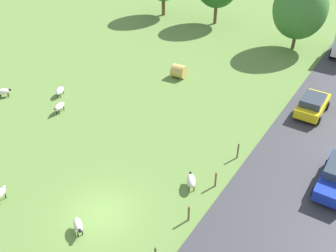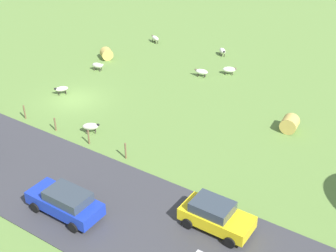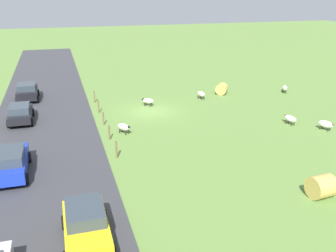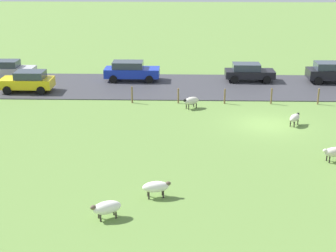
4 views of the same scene
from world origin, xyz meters
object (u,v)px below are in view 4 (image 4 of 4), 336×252
object	(u,v)px
car_5	(7,70)
sheep_2	(295,118)
sheep_1	(156,187)
sheep_6	(334,152)
car_3	(249,72)
car_4	(131,71)
car_1	(331,72)
car_2	(28,81)
sheep_3	(191,101)
sheep_5	(107,208)

from	to	relation	value
car_5	sheep_2	bearing A→B (deg)	-116.93
sheep_1	sheep_2	bearing A→B (deg)	-39.69
sheep_1	sheep_6	distance (m)	9.94
car_3	car_4	bearing A→B (deg)	90.53
sheep_6	car_1	xyz separation A→B (m)	(16.50, -4.40, 0.39)
car_2	car_4	size ratio (longest dim) A/B	0.87
sheep_2	sheep_6	size ratio (longest dim) A/B	0.94
sheep_6	car_5	xyz separation A→B (m)	(16.70, 22.62, 0.37)
sheep_3	car_4	xyz separation A→B (m)	(7.56, 4.91, 0.36)
sheep_5	car_2	xyz separation A→B (m)	(19.06, 8.84, 0.40)
sheep_6	car_4	xyz separation A→B (m)	(16.62, 12.14, 0.37)
sheep_3	sheep_2	bearing A→B (deg)	-118.17
car_3	car_5	size ratio (longest dim) A/B	0.92
sheep_3	sheep_5	distance (m)	15.63
sheep_2	sheep_3	world-z (taller)	sheep_3
sheep_1	car_1	distance (m)	24.68
sheep_5	car_1	size ratio (longest dim) A/B	0.34
sheep_5	car_4	xyz separation A→B (m)	(22.76, 1.23, 0.41)
sheep_1	sheep_5	size ratio (longest dim) A/B	1.00
sheep_1	car_3	xyz separation A→B (m)	(20.94, -6.68, 0.33)
car_1	car_4	xyz separation A→B (m)	(0.12, 16.54, -0.02)
sheep_1	car_5	size ratio (longest dim) A/B	0.30
sheep_1	car_1	bearing A→B (deg)	-32.88
sheep_1	sheep_3	bearing A→B (deg)	-7.59
sheep_6	car_1	distance (m)	17.08
car_2	sheep_2	bearing A→B (deg)	-111.10
sheep_2	sheep_5	distance (m)	15.50
sheep_1	car_4	size ratio (longest dim) A/B	0.29
sheep_1	sheep_3	size ratio (longest dim) A/B	1.04
car_3	car_2	bearing A→B (deg)	102.25
sheep_3	sheep_5	xyz separation A→B (m)	(-15.19, 3.68, -0.05)
sheep_2	car_2	world-z (taller)	car_2
car_1	car_5	bearing A→B (deg)	89.58
sheep_6	car_4	world-z (taller)	car_4
sheep_2	sheep_3	xyz separation A→B (m)	(3.43, 6.41, 0.03)
sheep_6	sheep_5	bearing A→B (deg)	119.35
sheep_5	car_5	size ratio (longest dim) A/B	0.30
car_2	sheep_1	bearing A→B (deg)	-147.92
sheep_2	car_5	world-z (taller)	car_5
sheep_2	sheep_6	distance (m)	5.69
sheep_6	car_4	bearing A→B (deg)	36.15
car_2	sheep_3	bearing A→B (deg)	-107.18
car_4	car_5	distance (m)	10.48
sheep_2	car_4	size ratio (longest dim) A/B	0.25
sheep_2	car_3	world-z (taller)	car_3
sheep_6	car_5	bearing A→B (deg)	53.56
sheep_1	sheep_2	size ratio (longest dim) A/B	1.14
sheep_3	sheep_5	world-z (taller)	sheep_3
sheep_3	car_2	xyz separation A→B (m)	(3.87, 12.52, 0.35)
car_4	car_5	size ratio (longest dim) A/B	1.03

